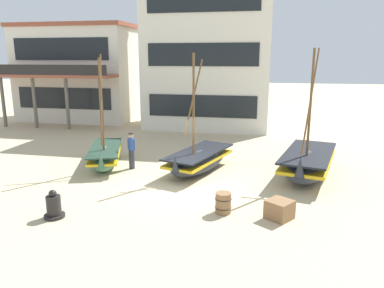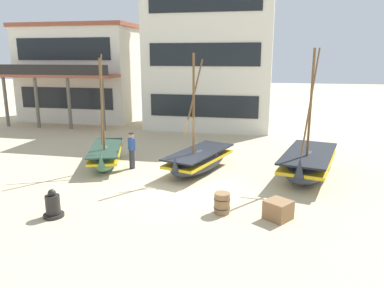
% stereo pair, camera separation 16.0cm
% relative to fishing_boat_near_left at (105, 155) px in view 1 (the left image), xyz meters
% --- Properties ---
extents(ground_plane, '(120.00, 120.00, 0.00)m').
position_rel_fishing_boat_near_left_xyz_m(ground_plane, '(4.28, -1.58, -0.52)').
color(ground_plane, '#CCB78E').
extents(fishing_boat_near_left, '(2.56, 4.19, 5.15)m').
position_rel_fishing_boat_near_left_xyz_m(fishing_boat_near_left, '(0.00, 0.00, 0.00)').
color(fishing_boat_near_left, '#427056').
rests_on(fishing_boat_near_left, ground).
extents(fishing_boat_centre_large, '(2.87, 4.96, 5.40)m').
position_rel_fishing_boat_near_left_xyz_m(fishing_boat_centre_large, '(9.17, 0.23, 0.09)').
color(fishing_boat_centre_large, '#2D333D').
rests_on(fishing_boat_centre_large, ground).
extents(fishing_boat_far_right, '(2.72, 4.41, 5.19)m').
position_rel_fishing_boat_near_left_xyz_m(fishing_boat_far_right, '(4.48, 0.02, 0.02)').
color(fishing_boat_far_right, '#2D333D').
rests_on(fishing_boat_far_right, ground).
extents(fisherman_by_hull, '(0.41, 0.41, 1.68)m').
position_rel_fishing_boat_near_left_xyz_m(fisherman_by_hull, '(1.37, -0.16, 0.31)').
color(fisherman_by_hull, '#33333D').
rests_on(fisherman_by_hull, ground).
extents(capstan_winch, '(0.66, 0.66, 0.93)m').
position_rel_fishing_boat_near_left_xyz_m(capstan_winch, '(0.81, -5.70, -0.16)').
color(capstan_winch, black).
rests_on(capstan_winch, ground).
extents(wooden_barrel, '(0.56, 0.56, 0.70)m').
position_rel_fishing_boat_near_left_xyz_m(wooden_barrel, '(6.09, -4.26, -0.17)').
color(wooden_barrel, olive).
rests_on(wooden_barrel, ground).
extents(cargo_crate, '(1.02, 1.02, 0.61)m').
position_rel_fishing_boat_near_left_xyz_m(cargo_crate, '(7.90, -4.34, -0.22)').
color(cargo_crate, olive).
rests_on(cargo_crate, ground).
extents(harbor_building_main, '(8.98, 6.03, 10.27)m').
position_rel_fishing_boat_near_left_xyz_m(harbor_building_main, '(3.10, 11.37, 4.63)').
color(harbor_building_main, silver).
rests_on(harbor_building_main, ground).
extents(harbor_building_annex, '(9.29, 8.18, 7.49)m').
position_rel_fishing_boat_near_left_xyz_m(harbor_building_annex, '(-7.65, 12.61, 3.23)').
color(harbor_building_annex, silver).
rests_on(harbor_building_annex, ground).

